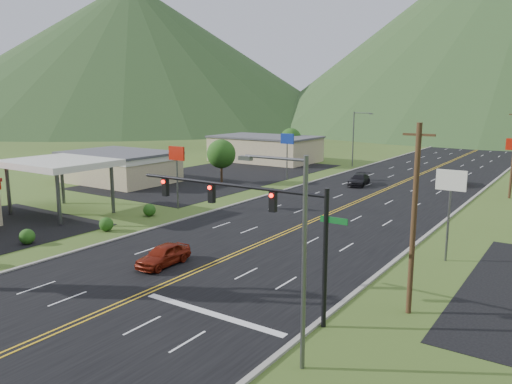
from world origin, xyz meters
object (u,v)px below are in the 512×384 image
Objects in this scene: streetlight_east at (297,249)px; car_red_far at (455,179)px; traffic_signal at (256,212)px; car_red_near at (163,256)px; car_dark_mid at (359,180)px; streetlight_west at (355,135)px; gas_canopy at (59,164)px.

streetlight_east reaches higher than car_red_far.
traffic_signal is 1.46× the size of streetlight_east.
car_red_near reaches higher than car_dark_mid.
car_dark_mid is (7.82, -16.82, -4.46)m from streetlight_west.
traffic_signal is at bearing 139.61° from streetlight_east.
traffic_signal is 29.59m from gas_canopy.
streetlight_west is 54.74m from car_red_near.
streetlight_east is 1.81× the size of car_dark_mid.
streetlight_west reaches higher than gas_canopy.
car_red_near is (19.43, -5.80, -4.15)m from gas_canopy.
car_red_far is at bearing 90.11° from traffic_signal.
car_red_far reaches higher than car_dark_mid.
streetlight_east reaches higher than gas_canopy.
car_red_near is 0.86× the size of car_dark_mid.
streetlight_west is 1.81× the size of car_dark_mid.
car_red_near is at bearing 155.73° from streetlight_east.
car_red_far is (28.40, 38.54, -4.07)m from gas_canopy.
car_dark_mid is (18.14, 31.18, -4.15)m from gas_canopy.
car_red_far is at bearing 27.95° from car_dark_mid.
traffic_signal is at bearing -72.03° from streetlight_west.
gas_canopy reaches higher than car_dark_mid.
car_red_near is 37.00m from car_dark_mid.
streetlight_west is (-18.16, 56.00, -0.15)m from traffic_signal.
car_red_near is (9.11, -53.80, -4.46)m from streetlight_west.
traffic_signal reaches higher than car_red_far.
car_red_far is (10.25, 7.36, 0.08)m from car_dark_mid.
car_dark_mid is (-15.03, 43.18, -4.46)m from streetlight_east.
streetlight_east is 50.95m from car_red_far.
car_red_near is (-9.06, 2.21, -4.60)m from traffic_signal.
gas_canopy is at bearing 160.12° from streetlight_east.
streetlight_east is 1.84× the size of car_red_far.
car_dark_mid is at bearing 89.65° from car_red_near.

